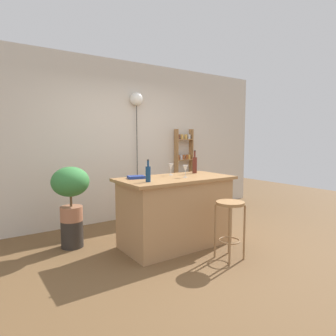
{
  "coord_description": "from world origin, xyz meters",
  "views": [
    {
      "loc": [
        -2.33,
        -2.89,
        1.48
      ],
      "look_at": [
        0.05,
        0.55,
        1.04
      ],
      "focal_mm": 31.68,
      "sensor_mm": 36.0,
      "label": 1
    }
  ],
  "objects_px": {
    "plant_stool": "(72,234)",
    "wine_glass_center": "(185,169)",
    "bottle_sauce_amber": "(195,165)",
    "potted_plant": "(71,187)",
    "bottle_vinegar": "(148,173)",
    "pendant_globe_light": "(137,100)",
    "bar_stool": "(230,216)",
    "wine_glass_left": "(171,167)",
    "spice_shelf": "(184,170)",
    "cookbook": "(136,177)"
  },
  "relations": [
    {
      "from": "wine_glass_left",
      "to": "pendant_globe_light",
      "type": "xyz_separation_m",
      "value": [
        0.18,
        1.31,
        1.07
      ]
    },
    {
      "from": "pendant_globe_light",
      "to": "bar_stool",
      "type": "bearing_deg",
      "value": -89.85
    },
    {
      "from": "bottle_sauce_amber",
      "to": "wine_glass_left",
      "type": "bearing_deg",
      "value": 178.15
    },
    {
      "from": "spice_shelf",
      "to": "wine_glass_left",
      "type": "distance_m",
      "value": 1.8
    },
    {
      "from": "pendant_globe_light",
      "to": "spice_shelf",
      "type": "bearing_deg",
      "value": -1.28
    },
    {
      "from": "spice_shelf",
      "to": "pendant_globe_light",
      "type": "distance_m",
      "value": 1.68
    },
    {
      "from": "wine_glass_center",
      "to": "wine_glass_left",
      "type": "bearing_deg",
      "value": 94.15
    },
    {
      "from": "spice_shelf",
      "to": "bottle_vinegar",
      "type": "bearing_deg",
      "value": -137.68
    },
    {
      "from": "cookbook",
      "to": "potted_plant",
      "type": "bearing_deg",
      "value": 154.77
    },
    {
      "from": "plant_stool",
      "to": "pendant_globe_light",
      "type": "relative_size",
      "value": 0.16
    },
    {
      "from": "cookbook",
      "to": "plant_stool",
      "type": "bearing_deg",
      "value": 154.77
    },
    {
      "from": "cookbook",
      "to": "pendant_globe_light",
      "type": "bearing_deg",
      "value": 72.61
    },
    {
      "from": "potted_plant",
      "to": "bottle_vinegar",
      "type": "bearing_deg",
      "value": -51.93
    },
    {
      "from": "spice_shelf",
      "to": "bottle_sauce_amber",
      "type": "bearing_deg",
      "value": -121.55
    },
    {
      "from": "cookbook",
      "to": "pendant_globe_light",
      "type": "relative_size",
      "value": 0.09
    },
    {
      "from": "bottle_sauce_amber",
      "to": "plant_stool",
      "type": "bearing_deg",
      "value": 163.28
    },
    {
      "from": "wine_glass_left",
      "to": "wine_glass_center",
      "type": "xyz_separation_m",
      "value": [
        0.02,
        -0.3,
        0.0
      ]
    },
    {
      "from": "spice_shelf",
      "to": "potted_plant",
      "type": "height_order",
      "value": "spice_shelf"
    },
    {
      "from": "bottle_vinegar",
      "to": "wine_glass_center",
      "type": "height_order",
      "value": "bottle_vinegar"
    },
    {
      "from": "pendant_globe_light",
      "to": "wine_glass_center",
      "type": "bearing_deg",
      "value": -95.47
    },
    {
      "from": "bottle_sauce_amber",
      "to": "pendant_globe_light",
      "type": "bearing_deg",
      "value": 100.63
    },
    {
      "from": "plant_stool",
      "to": "bottle_sauce_amber",
      "type": "height_order",
      "value": "bottle_sauce_amber"
    },
    {
      "from": "pendant_globe_light",
      "to": "potted_plant",
      "type": "bearing_deg",
      "value": -150.57
    },
    {
      "from": "plant_stool",
      "to": "wine_glass_center",
      "type": "relative_size",
      "value": 2.2
    },
    {
      "from": "bar_stool",
      "to": "cookbook",
      "type": "xyz_separation_m",
      "value": [
        -0.76,
        0.95,
        0.43
      ]
    },
    {
      "from": "bottle_sauce_amber",
      "to": "pendant_globe_light",
      "type": "height_order",
      "value": "pendant_globe_light"
    },
    {
      "from": "potted_plant",
      "to": "wine_glass_center",
      "type": "xyz_separation_m",
      "value": [
        1.3,
        -0.8,
        0.23
      ]
    },
    {
      "from": "wine_glass_center",
      "to": "pendant_globe_light",
      "type": "relative_size",
      "value": 0.07
    },
    {
      "from": "spice_shelf",
      "to": "cookbook",
      "type": "distance_m",
      "value": 2.24
    },
    {
      "from": "potted_plant",
      "to": "wine_glass_center",
      "type": "height_order",
      "value": "wine_glass_center"
    },
    {
      "from": "spice_shelf",
      "to": "wine_glass_left",
      "type": "xyz_separation_m",
      "value": [
        -1.23,
        -1.29,
        0.24
      ]
    },
    {
      "from": "cookbook",
      "to": "bottle_sauce_amber",
      "type": "bearing_deg",
      "value": 12.82
    },
    {
      "from": "bar_stool",
      "to": "pendant_globe_light",
      "type": "bearing_deg",
      "value": 90.15
    },
    {
      "from": "bottle_vinegar",
      "to": "cookbook",
      "type": "relative_size",
      "value": 1.29
    },
    {
      "from": "potted_plant",
      "to": "pendant_globe_light",
      "type": "distance_m",
      "value": 2.11
    },
    {
      "from": "spice_shelf",
      "to": "plant_stool",
      "type": "height_order",
      "value": "spice_shelf"
    },
    {
      "from": "plant_stool",
      "to": "wine_glass_left",
      "type": "height_order",
      "value": "wine_glass_left"
    },
    {
      "from": "cookbook",
      "to": "bar_stool",
      "type": "bearing_deg",
      "value": -39.31
    },
    {
      "from": "bottle_sauce_amber",
      "to": "spice_shelf",
      "type": "bearing_deg",
      "value": 58.45
    },
    {
      "from": "wine_glass_left",
      "to": "cookbook",
      "type": "distance_m",
      "value": 0.59
    },
    {
      "from": "bar_stool",
      "to": "spice_shelf",
      "type": "distance_m",
      "value": 2.51
    },
    {
      "from": "potted_plant",
      "to": "wine_glass_left",
      "type": "height_order",
      "value": "wine_glass_left"
    },
    {
      "from": "bottle_vinegar",
      "to": "cookbook",
      "type": "bearing_deg",
      "value": 86.9
    },
    {
      "from": "potted_plant",
      "to": "pendant_globe_light",
      "type": "bearing_deg",
      "value": 29.43
    },
    {
      "from": "wine_glass_left",
      "to": "cookbook",
      "type": "height_order",
      "value": "wine_glass_left"
    },
    {
      "from": "bottle_sauce_amber",
      "to": "cookbook",
      "type": "relative_size",
      "value": 1.62
    },
    {
      "from": "bottle_sauce_amber",
      "to": "wine_glass_left",
      "type": "relative_size",
      "value": 2.08
    },
    {
      "from": "wine_glass_left",
      "to": "pendant_globe_light",
      "type": "height_order",
      "value": "pendant_globe_light"
    },
    {
      "from": "potted_plant",
      "to": "wine_glass_left",
      "type": "distance_m",
      "value": 1.39
    },
    {
      "from": "spice_shelf",
      "to": "pendant_globe_light",
      "type": "height_order",
      "value": "pendant_globe_light"
    }
  ]
}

